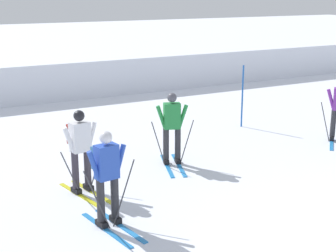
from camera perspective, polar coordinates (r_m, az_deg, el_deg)
far_snow_ridge at (r=23.91m, az=-12.32°, el=6.85°), size 80.00×9.70×1.40m
skier_blue at (r=8.70m, az=-6.98°, el=-5.34°), size 1.00×1.64×1.71m
skier_green at (r=11.71m, az=0.45°, el=-0.06°), size 0.95×1.63×1.71m
skier_white at (r=10.22m, az=-9.93°, el=-2.34°), size 0.99×1.64×1.71m
trail_marker_pole at (r=15.18m, az=8.40°, el=3.34°), size 0.05×0.05×1.86m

